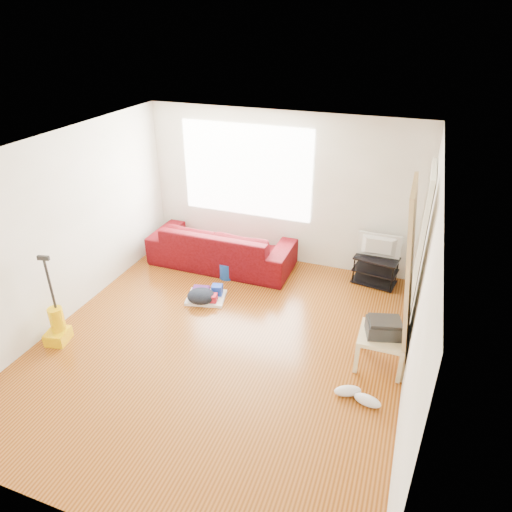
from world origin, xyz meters
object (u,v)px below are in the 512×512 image
(tv_stand, at_px, (375,270))
(bucket, at_px, (227,277))
(cleaning_tray, at_px, (207,295))
(sofa, at_px, (222,264))
(side_table, at_px, (382,339))
(backpack, at_px, (202,303))
(vacuum, at_px, (57,326))

(tv_stand, height_order, bucket, tv_stand)
(cleaning_tray, bearing_deg, tv_stand, 29.96)
(tv_stand, bearing_deg, sofa, -165.09)
(bucket, bearing_deg, sofa, 124.38)
(sofa, xyz_separation_m, side_table, (2.79, -1.62, 0.37))
(tv_stand, xyz_separation_m, backpack, (-2.31, -1.44, -0.23))
(side_table, distance_m, vacuum, 4.07)
(side_table, distance_m, backpack, 2.67)
(side_table, relative_size, bucket, 2.03)
(backpack, xyz_separation_m, vacuum, (-1.34, -1.42, 0.23))
(bucket, height_order, cleaning_tray, cleaning_tray)
(tv_stand, relative_size, side_table, 1.30)
(sofa, xyz_separation_m, cleaning_tray, (0.22, -1.04, 0.06))
(cleaning_tray, bearing_deg, sofa, 101.82)
(sofa, bearing_deg, bucket, 124.38)
(sofa, xyz_separation_m, backpack, (0.18, -1.17, 0.00))
(tv_stand, bearing_deg, backpack, -139.37)
(sofa, xyz_separation_m, vacuum, (-1.16, -2.59, 0.23))
(sofa, relative_size, cleaning_tray, 3.70)
(side_table, distance_m, bucket, 2.86)
(tv_stand, height_order, side_table, tv_stand)
(vacuum, bearing_deg, cleaning_tray, 36.27)
(sofa, height_order, cleaning_tray, sofa)
(tv_stand, bearing_deg, bucket, -155.68)
(sofa, relative_size, side_table, 4.37)
(side_table, height_order, vacuum, vacuum)
(side_table, bearing_deg, cleaning_tray, 167.38)
(bucket, xyz_separation_m, backpack, (-0.06, -0.81, 0.00))
(sofa, distance_m, tv_stand, 2.51)
(tv_stand, xyz_separation_m, vacuum, (-3.65, -2.86, -0.01))
(backpack, bearing_deg, cleaning_tray, 56.34)
(tv_stand, xyz_separation_m, bucket, (-2.25, -0.63, -0.23))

